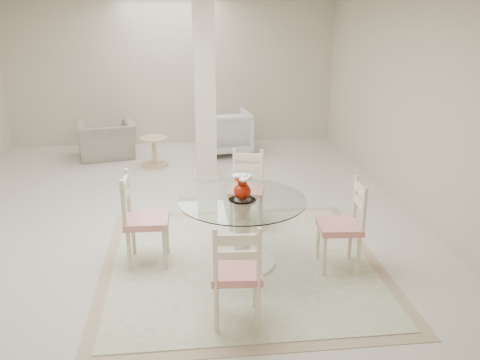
{
  "coord_description": "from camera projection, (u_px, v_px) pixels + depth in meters",
  "views": [
    {
      "loc": [
        0.18,
        -6.03,
        2.51
      ],
      "look_at": [
        0.72,
        -1.27,
        0.85
      ],
      "focal_mm": 38.0,
      "sensor_mm": 36.0,
      "label": 1
    }
  ],
  "objects": [
    {
      "name": "ground",
      "position": [
        173.0,
        213.0,
        6.46
      ],
      "size": [
        7.0,
        7.0,
        0.0
      ],
      "primitive_type": "plane",
      "color": "beige",
      "rests_on": "ground"
    },
    {
      "name": "room_shell",
      "position": [
        166.0,
        64.0,
        5.85
      ],
      "size": [
        6.02,
        7.02,
        2.71
      ],
      "color": "beige",
      "rests_on": "ground"
    },
    {
      "name": "column",
      "position": [
        205.0,
        90.0,
        7.29
      ],
      "size": [
        0.3,
        0.3,
        2.7
      ],
      "primitive_type": "cube",
      "color": "beige",
      "rests_on": "ground"
    },
    {
      "name": "area_rug",
      "position": [
        242.0,
        265.0,
        5.16
      ],
      "size": [
        2.82,
        2.82,
        0.02
      ],
      "color": "tan",
      "rests_on": "ground"
    },
    {
      "name": "dining_table",
      "position": [
        242.0,
        232.0,
        5.04
      ],
      "size": [
        1.25,
        1.25,
        0.72
      ],
      "rotation": [
        0.0,
        0.0,
        -0.17
      ],
      "color": "#F4E4C9",
      "rests_on": "ground"
    },
    {
      "name": "red_vase",
      "position": [
        242.0,
        187.0,
        4.88
      ],
      "size": [
        0.2,
        0.19,
        0.26
      ],
      "color": "#A01504",
      "rests_on": "dining_table"
    },
    {
      "name": "dining_chair_east",
      "position": [
        346.0,
        219.0,
        4.94
      ],
      "size": [
        0.43,
        0.43,
        1.01
      ],
      "rotation": [
        0.0,
        0.0,
        -1.64
      ],
      "color": "#F7E7CB",
      "rests_on": "ground"
    },
    {
      "name": "dining_chair_north",
      "position": [
        247.0,
        183.0,
        5.95
      ],
      "size": [
        0.48,
        0.48,
        1.0
      ],
      "rotation": [
        0.0,
        0.0,
        -0.23
      ],
      "color": "#EFE5C4",
      "rests_on": "ground"
    },
    {
      "name": "dining_chair_west",
      "position": [
        140.0,
        213.0,
        5.02
      ],
      "size": [
        0.44,
        0.44,
        1.06
      ],
      "rotation": [
        0.0,
        0.0,
        1.53
      ],
      "color": "beige",
      "rests_on": "ground"
    },
    {
      "name": "dining_chair_south",
      "position": [
        237.0,
        267.0,
        4.03
      ],
      "size": [
        0.44,
        0.44,
        1.02
      ],
      "rotation": [
        0.0,
        0.0,
        3.07
      ],
      "color": "beige",
      "rests_on": "ground"
    },
    {
      "name": "recliner_taupe",
      "position": [
        106.0,
        140.0,
        8.71
      ],
      "size": [
        1.11,
        1.02,
        0.62
      ],
      "primitive_type": "imported",
      "rotation": [
        0.0,
        0.0,
        3.36
      ],
      "color": "gray",
      "rests_on": "ground"
    },
    {
      "name": "armchair_white",
      "position": [
        226.0,
        132.0,
        8.96
      ],
      "size": [
        0.91,
        0.93,
        0.76
      ],
      "primitive_type": "imported",
      "rotation": [
        0.0,
        0.0,
        3.27
      ],
      "color": "white",
      "rests_on": "ground"
    },
    {
      "name": "side_table",
      "position": [
        154.0,
        153.0,
        8.29
      ],
      "size": [
        0.45,
        0.45,
        0.47
      ],
      "color": "#D7B984",
      "rests_on": "ground"
    }
  ]
}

